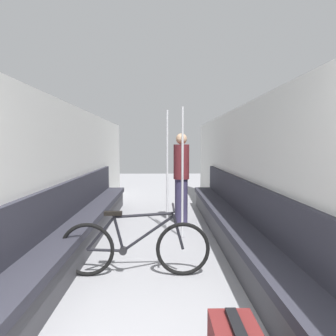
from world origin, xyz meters
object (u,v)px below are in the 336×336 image
Objects in this scene: bench_seat_row_left at (79,227)px; bicycle at (135,247)px; bench_seat_row_right at (235,226)px; grab_pole_near at (182,175)px; passenger_standing at (181,177)px; grab_pole_far at (167,172)px.

bench_seat_row_left reaches higher than bicycle.
bench_seat_row_right is 1.68m from bicycle.
grab_pole_near is 1.22× the size of passenger_standing.
bench_seat_row_right is (2.29, 0.00, 0.00)m from bench_seat_row_left.
grab_pole_far reaches higher than passenger_standing.
bench_seat_row_left is at bearing 122.13° from bicycle.
grab_pole_near is (-0.75, 0.47, 0.72)m from bench_seat_row_right.
bench_seat_row_left is 1.31m from bicycle.
grab_pole_near is at bearing -63.33° from grab_pole_far.
bench_seat_row_right is at bearing 23.39° from bicycle.
bench_seat_row_right is at bearing 0.00° from bench_seat_row_left.
grab_pole_far is 1.22× the size of passenger_standing.
grab_pole_far is at bearing 116.67° from grab_pole_near.
grab_pole_near and grab_pole_far have the same top height.
bench_seat_row_left is 1.76m from grab_pole_far.
grab_pole_far is at bearing 36.02° from bench_seat_row_left.
bench_seat_row_left is 3.61× the size of passenger_standing.
passenger_standing reaches higher than bicycle.
bench_seat_row_right is 3.62× the size of bicycle.
bench_seat_row_right is 1.54m from grab_pole_far.
bicycle is at bearing -38.76° from passenger_standing.
bench_seat_row_right is 2.95× the size of grab_pole_near.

